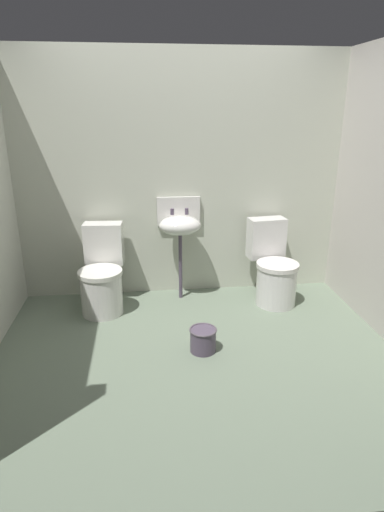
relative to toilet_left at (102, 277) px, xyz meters
The scene contains 6 objects.
ground_plane 1.23m from the toilet_left, 48.97° to the right, with size 3.53×2.88×0.08m, color slate.
wall_back 1.21m from the toilet_left, 27.41° to the left, with size 3.53×0.10×2.33m, color beige.
toilet_left is the anchor object (origin of this frame).
toilet_right 1.63m from the toilet_left, ahead, with size 0.45×0.63×0.78m.
sink 0.88m from the toilet_left, 14.18° to the left, with size 0.42×0.35×0.99m.
bucket 1.20m from the toilet_left, 45.47° to the right, with size 0.22×0.22×0.19m.
Camera 1 is at (-0.36, -2.81, 1.81)m, focal length 29.65 mm.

